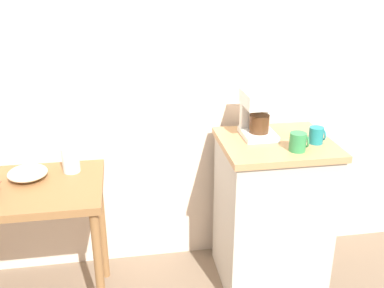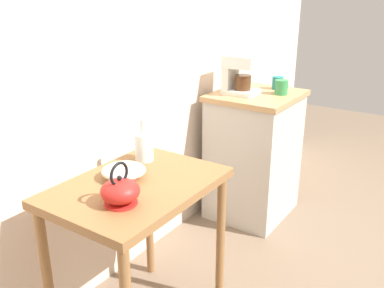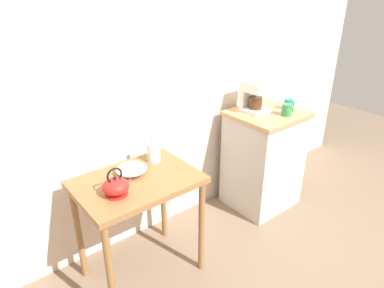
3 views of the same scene
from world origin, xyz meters
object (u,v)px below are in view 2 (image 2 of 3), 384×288
at_px(mug_dark_teal, 278,83).
at_px(mug_tall_green, 282,87).
at_px(bowl_stoneware, 124,171).
at_px(glass_carafe_vase, 144,146).
at_px(teakettle, 121,191).
at_px(coffee_maker, 239,73).

bearing_deg(mug_dark_teal, mug_tall_green, -148.15).
distance_m(bowl_stoneware, glass_carafe_vase, 0.23).
relative_size(teakettle, mug_dark_teal, 2.15).
bearing_deg(coffee_maker, teakettle, -170.13).
bearing_deg(glass_carafe_vase, teakettle, -151.46).
xyz_separation_m(bowl_stoneware, mug_dark_teal, (1.53, -0.08, 0.14)).
bearing_deg(bowl_stoneware, teakettle, -139.76).
height_order(glass_carafe_vase, mug_dark_teal, mug_dark_teal).
bearing_deg(coffee_maker, bowl_stoneware, -175.88).
xyz_separation_m(coffee_maker, mug_dark_teal, (0.28, -0.17, -0.10)).
distance_m(coffee_maker, mug_dark_teal, 0.34).
distance_m(glass_carafe_vase, mug_tall_green, 1.20).
distance_m(teakettle, glass_carafe_vase, 0.46).
height_order(teakettle, mug_tall_green, mug_tall_green).
height_order(coffee_maker, mug_dark_teal, coffee_maker).
height_order(bowl_stoneware, mug_dark_teal, mug_dark_teal).
bearing_deg(mug_tall_green, glass_carafe_vase, 169.25).
bearing_deg(mug_tall_green, teakettle, 179.88).
relative_size(coffee_maker, mug_dark_teal, 2.91).
relative_size(glass_carafe_vase, mug_dark_teal, 2.35).
xyz_separation_m(bowl_stoneware, glass_carafe_vase, (0.21, 0.06, 0.04)).
xyz_separation_m(teakettle, glass_carafe_vase, (0.40, 0.22, 0.02)).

